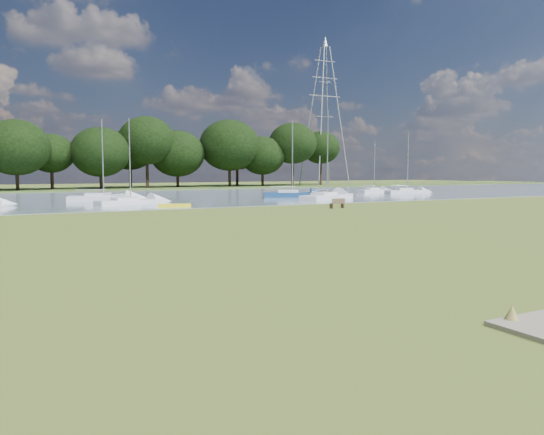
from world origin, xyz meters
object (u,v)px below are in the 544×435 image
kayak (175,205)px  sailboat_7 (327,195)px  sailboat_0 (374,190)px  sailboat_1 (407,190)px  sailboat_8 (103,196)px  pylon (325,92)px  sailboat_3 (130,200)px  riverbank_bench (338,203)px  sailboat_4 (292,193)px

kayak → sailboat_7: sailboat_7 is taller
sailboat_0 → sailboat_1: bearing=-75.2°
sailboat_0 → sailboat_8: bearing=174.0°
pylon → sailboat_3: size_ratio=3.74×
riverbank_bench → sailboat_8: (-15.61, 19.25, 0.10)m
riverbank_bench → kayak: riverbank_bench is taller
sailboat_0 → sailboat_3: bearing=-175.3°
pylon → sailboat_7: size_ratio=3.06×
riverbank_bench → kayak: size_ratio=0.50×
kayak → sailboat_8: sailboat_8 is taller
sailboat_0 → sailboat_4: bearing=-171.9°
sailboat_7 → sailboat_3: bearing=151.5°
riverbank_bench → pylon: bearing=53.0°
sailboat_8 → sailboat_0: bearing=22.5°
riverbank_bench → kayak: bearing=144.0°
sailboat_1 → riverbank_bench: bearing=-134.0°
pylon → sailboat_0: (-12.78, -31.77, -18.12)m
sailboat_3 → pylon: bearing=25.8°
kayak → sailboat_8: size_ratio=0.33×
sailboat_1 → kayak: bearing=-154.8°
sailboat_3 → sailboat_7: bearing=-18.0°
riverbank_bench → sailboat_8: bearing=124.5°
sailboat_0 → sailboat_1: size_ratio=0.88×
riverbank_bench → sailboat_7: size_ratio=0.15×
kayak → sailboat_7: bearing=30.9°
pylon → riverbank_bench: bearing=-122.4°
riverbank_bench → sailboat_3: (-14.41, 12.52, 0.02)m
riverbank_bench → pylon: (33.76, 53.24, 18.18)m
riverbank_bench → sailboat_3: 19.09m
sailboat_3 → sailboat_4: sailboat_4 is taller
sailboat_3 → sailboat_4: (19.41, 3.89, 0.12)m
pylon → sailboat_1: size_ratio=3.60×
sailboat_3 → kayak: bearing=-78.4°
sailboat_7 → sailboat_1: bearing=-5.4°
riverbank_bench → sailboat_1: 28.61m
sailboat_3 → sailboat_4: 19.79m
sailboat_8 → sailboat_7: bearing=-1.1°
kayak → pylon: bearing=63.9°
pylon → sailboat_8: bearing=-145.5°
sailboat_4 → sailboat_8: size_ratio=1.07×
riverbank_bench → sailboat_3: bearing=134.4°
sailboat_0 → sailboat_8: sailboat_8 is taller
sailboat_3 → sailboat_7: size_ratio=0.82×
sailboat_0 → sailboat_7: 17.85m
kayak → sailboat_0: 35.77m
riverbank_bench → sailboat_3: size_ratio=0.18×
sailboat_3 → sailboat_7: (20.78, -1.32, 0.06)m
sailboat_3 → sailboat_8: 6.84m
riverbank_bench → sailboat_1: size_ratio=0.17×
pylon → sailboat_8: (-49.37, -33.98, -18.08)m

